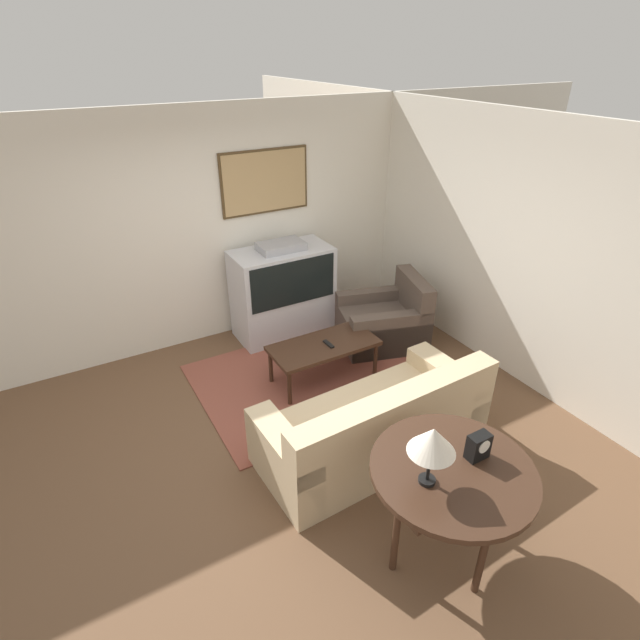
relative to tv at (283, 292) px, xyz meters
name	(u,v)px	position (x,y,z in m)	size (l,w,h in m)	color
ground_plane	(286,435)	(-0.83, -1.72, -0.57)	(12.00, 12.00, 0.00)	brown
wall_back	(199,231)	(-0.82, 0.41, 0.79)	(12.00, 0.10, 2.70)	silver
wall_right	(509,249)	(1.80, -1.72, 0.78)	(0.06, 12.00, 2.70)	silver
area_rug	(314,375)	(-0.14, -1.03, -0.56)	(2.48, 1.81, 0.01)	brown
tv	(283,292)	(0.00, 0.00, 0.00)	(1.18, 0.61, 1.20)	silver
couch	(375,426)	(-0.24, -2.31, -0.27)	(2.04, 0.97, 0.83)	#CCB289
armchair	(385,322)	(0.95, -0.82, -0.29)	(1.15, 1.05, 0.83)	brown
coffee_table	(324,347)	(-0.07, -1.12, -0.17)	(1.14, 0.54, 0.45)	#3D2619
console_table	(452,477)	(-0.41, -3.37, 0.17)	(1.09, 1.09, 0.81)	#3D2619
table_lamp	(432,441)	(-0.63, -3.36, 0.58)	(0.30, 0.30, 0.43)	black
mantel_clock	(478,446)	(-0.20, -3.36, 0.34)	(0.15, 0.10, 0.19)	black
remote	(328,344)	(-0.04, -1.16, -0.11)	(0.05, 0.16, 0.02)	black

